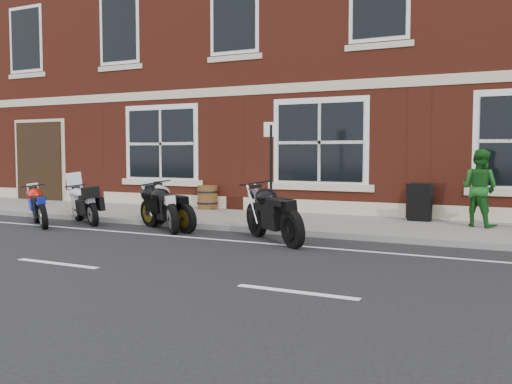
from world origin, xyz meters
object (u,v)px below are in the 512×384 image
Objects in this scene: moto_sport_red at (40,205)px; moto_sport_black at (167,206)px; moto_touring_silver at (85,203)px; moto_sport_silver at (167,205)px; moto_naked_black at (274,211)px; a_board_sign at (420,202)px; parking_sign at (271,166)px; barrel_planter at (208,197)px; pedestrian_right at (479,188)px.

moto_sport_black is at bearing -40.45° from moto_sport_red.
moto_touring_silver is at bearing 110.13° from moto_sport_black.
moto_sport_silver is 2.90m from moto_naked_black.
moto_sport_silver is at bearing -147.06° from a_board_sign.
barrel_planter is at bearing 120.77° from parking_sign.
pedestrian_right is (6.22, 2.70, 0.42)m from moto_sport_black.
moto_naked_black is 2.09× the size of a_board_sign.
pedestrian_right reaches higher than barrel_planter.
moto_naked_black is at bearing -119.06° from a_board_sign.
parking_sign reaches higher than moto_naked_black.
moto_sport_red is 8.84m from a_board_sign.
parking_sign reaches higher than moto_sport_black.
moto_sport_red is at bearing 125.90° from moto_sport_black.
a_board_sign is (7.95, 3.86, 0.07)m from moto_sport_red.
moto_sport_red is (-0.59, -0.84, -0.00)m from moto_touring_silver.
parking_sign reaches higher than moto_sport_red.
moto_sport_black is 2.99× the size of barrel_planter.
moto_naked_black reaches higher than moto_sport_red.
moto_naked_black reaches higher than barrel_planter.
barrel_planter is (-5.90, 0.25, -0.11)m from a_board_sign.
moto_naked_black is at bearing -77.59° from moto_sport_black.
moto_sport_black is at bearing -175.41° from parking_sign.
moto_naked_black is 0.82× the size of parking_sign.
parking_sign is at bearing -20.44° from moto_sport_silver.
moto_touring_silver is at bearing 123.62° from moto_naked_black.
moto_touring_silver is 9.09m from pedestrian_right.
moto_naked_black reaches higher than moto_sport_silver.
moto_sport_red reaches higher than barrel_planter.
a_board_sign reaches higher than moto_sport_black.
moto_touring_silver is 2.50× the size of barrel_planter.
a_board_sign is 0.39× the size of parking_sign.
moto_sport_red is 0.72× the size of parking_sign.
moto_touring_silver reaches higher than moto_sport_red.
moto_touring_silver is 0.73× the size of parking_sign.
moto_sport_silver is 0.99× the size of pedestrian_right.
moto_sport_silver is at bearing -59.84° from moto_touring_silver.
moto_sport_red is 1.82× the size of a_board_sign.
pedestrian_right is (9.28, 3.47, 0.46)m from moto_sport_red.
barrel_planter is at bearing 178.71° from a_board_sign.
pedestrian_right is at bearing -23.13° from moto_sport_silver.
moto_touring_silver is 3.58m from barrel_planter.
moto_sport_silver is at bearing -39.71° from moto_sport_red.
moto_sport_red is 0.82× the size of moto_sport_black.
pedestrian_right reaches higher than moto_naked_black.
moto_touring_silver is 1.02× the size of moto_sport_red.
a_board_sign reaches higher than moto_sport_red.
moto_sport_black is 2.47m from parking_sign.
parking_sign is at bearing -41.33° from moto_sport_black.
moto_touring_silver is 0.89× the size of moto_naked_black.
moto_sport_red is at bearing -116.54° from barrel_planter.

